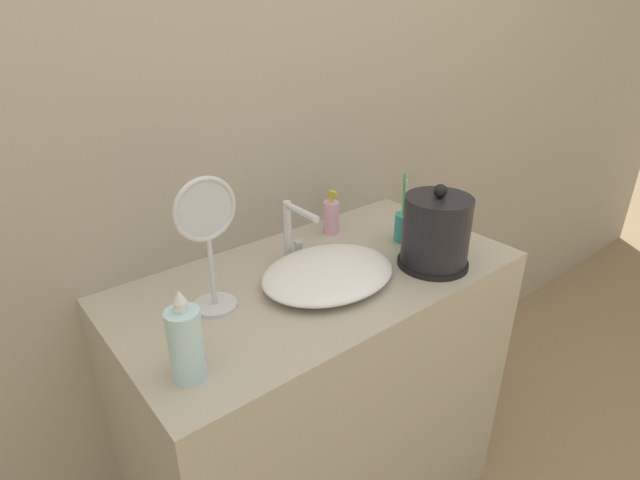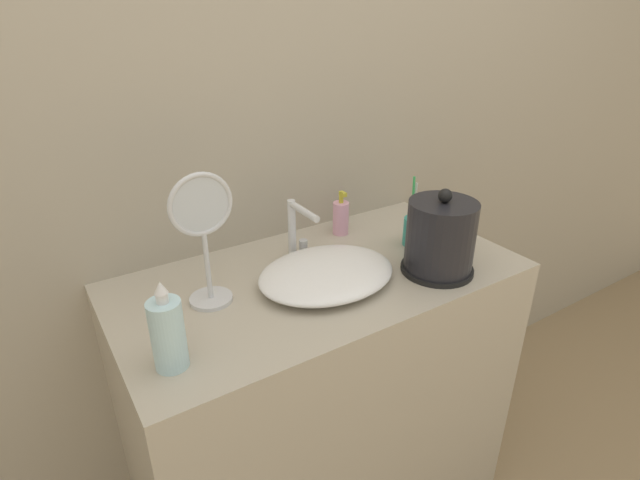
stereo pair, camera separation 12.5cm
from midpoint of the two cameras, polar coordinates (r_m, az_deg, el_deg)
name	(u,v)px [view 2 (the right image)]	position (r m, az deg, el deg)	size (l,w,h in m)	color
wall_back	(262,99)	(1.40, -4.02, 15.77)	(6.00, 0.04, 2.60)	#ADA38E
vanity_counter	(321,405)	(1.57, 2.50, -18.38)	(1.06, 0.55, 0.90)	#B7AD99
sink_basin	(327,273)	(1.25, 3.64, -3.89)	(0.36, 0.28, 0.05)	white
faucet	(297,227)	(1.33, 0.03, 1.44)	(0.06, 0.14, 0.17)	silver
electric_kettle	(440,239)	(1.32, 16.22, -0.01)	(0.19, 0.19, 0.23)	black
toothbrush_cup	(414,230)	(1.47, 13.14, 1.02)	(0.07, 0.07, 0.20)	teal
lotion_bottle	(341,217)	(1.51, 4.77, 2.54)	(0.05, 0.05, 0.14)	#EAA8C6
shampoo_bottle	(168,333)	(0.98, -13.51, -10.44)	(0.06, 0.06, 0.19)	silver
vanity_mirror	(204,231)	(1.12, -10.08, 0.93)	(0.15, 0.10, 0.32)	silver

